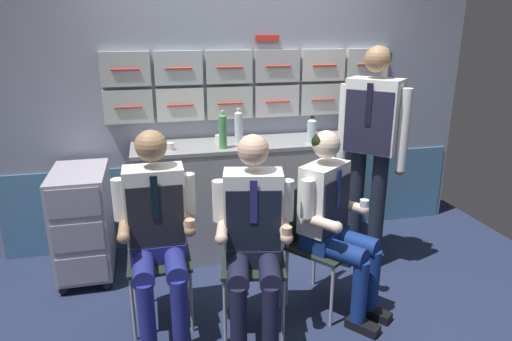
# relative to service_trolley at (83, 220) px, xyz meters

# --- Properties ---
(ground) EXTENTS (4.80, 4.80, 0.04)m
(ground) POSITION_rel_service_trolley_xyz_m (1.34, -0.95, -0.48)
(ground) COLOR #212B49
(galley_bulkhead) EXTENTS (4.20, 0.14, 2.15)m
(galley_bulkhead) POSITION_rel_service_trolley_xyz_m (1.35, 0.42, 0.61)
(galley_bulkhead) COLOR #9198AC
(galley_bulkhead) RESTS_ON ground
(galley_counter) EXTENTS (1.86, 0.53, 0.97)m
(galley_counter) POSITION_rel_service_trolley_xyz_m (1.32, 0.14, 0.02)
(galley_counter) COLOR #9B9B9F
(galley_counter) RESTS_ON ground
(service_trolley) EXTENTS (0.40, 0.65, 0.86)m
(service_trolley) POSITION_rel_service_trolley_xyz_m (0.00, 0.00, 0.00)
(service_trolley) COLOR black
(service_trolley) RESTS_ON ground
(folding_chair_left) EXTENTS (0.40, 0.41, 0.86)m
(folding_chair_left) POSITION_rel_service_trolley_xyz_m (0.55, -0.65, 0.07)
(folding_chair_left) COLOR #A8AAAF
(folding_chair_left) RESTS_ON ground
(crew_member_left) EXTENTS (0.51, 0.62, 1.30)m
(crew_member_left) POSITION_rel_service_trolley_xyz_m (0.55, -0.80, 0.26)
(crew_member_left) COLOR black
(crew_member_left) RESTS_ON ground
(folding_chair_right) EXTENTS (0.47, 0.47, 0.86)m
(folding_chair_right) POSITION_rel_service_trolley_xyz_m (1.15, -0.84, 0.07)
(folding_chair_right) COLOR #A8AAAF
(folding_chair_right) RESTS_ON ground
(crew_member_right) EXTENTS (0.52, 0.66, 1.29)m
(crew_member_right) POSITION_rel_service_trolley_xyz_m (1.12, -1.00, 0.25)
(crew_member_right) COLOR black
(crew_member_right) RESTS_ON ground
(folding_chair_near_trolley) EXTENTS (0.56, 0.56, 0.86)m
(folding_chair_near_trolley) POSITION_rel_service_trolley_xyz_m (1.60, -0.75, 0.07)
(folding_chair_near_trolley) COLOR #A8AAAF
(folding_chair_near_trolley) RESTS_ON ground
(crew_member_near_trolley) EXTENTS (0.61, 0.66, 1.26)m
(crew_member_near_trolley) POSITION_rel_service_trolley_xyz_m (1.70, -0.88, 0.24)
(crew_member_near_trolley) COLOR black
(crew_member_near_trolley) RESTS_ON ground
(crew_member_standing) EXTENTS (0.44, 0.44, 1.76)m
(crew_member_standing) POSITION_rel_service_trolley_xyz_m (2.21, -0.34, 0.60)
(crew_member_standing) COLOR black
(crew_member_standing) RESTS_ON ground
(water_bottle_blue_cap) EXTENTS (0.08, 0.08, 0.23)m
(water_bottle_blue_cap) POSITION_rel_service_trolley_xyz_m (1.84, -0.02, 0.62)
(water_bottle_blue_cap) COLOR silver
(water_bottle_blue_cap) RESTS_ON galley_counter
(water_bottle_clear) EXTENTS (0.06, 0.06, 0.30)m
(water_bottle_clear) POSITION_rel_service_trolley_xyz_m (1.10, -0.01, 0.65)
(water_bottle_clear) COLOR #489A57
(water_bottle_clear) RESTS_ON galley_counter
(water_bottle_tall) EXTENTS (0.07, 0.07, 0.29)m
(water_bottle_tall) POSITION_rel_service_trolley_xyz_m (1.26, 0.13, 0.65)
(water_bottle_tall) COLOR silver
(water_bottle_tall) RESTS_ON galley_counter
(paper_cup_blue) EXTENTS (0.06, 0.06, 0.06)m
(paper_cup_blue) POSITION_rel_service_trolley_xyz_m (0.70, 0.04, 0.54)
(paper_cup_blue) COLOR white
(paper_cup_blue) RESTS_ON galley_counter
(coffee_cup_white) EXTENTS (0.07, 0.07, 0.06)m
(coffee_cup_white) POSITION_rel_service_trolley_xyz_m (1.11, 0.20, 0.54)
(coffee_cup_white) COLOR white
(coffee_cup_white) RESTS_ON galley_counter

